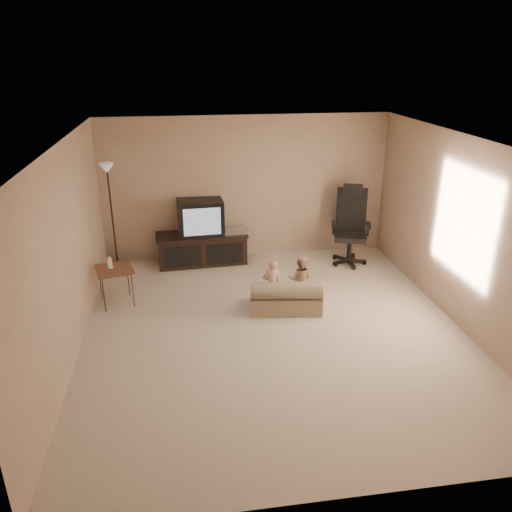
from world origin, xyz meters
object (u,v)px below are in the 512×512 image
(office_chair, at_px, (350,236))
(side_table, at_px, (114,270))
(child_sofa, at_px, (286,298))
(floor_lamp, at_px, (110,193))
(toddler_right, at_px, (300,279))
(tv_stand, at_px, (202,237))
(toddler_left, at_px, (272,284))

(office_chair, distance_m, side_table, 4.02)
(child_sofa, bearing_deg, floor_lamp, 149.63)
(child_sofa, height_order, toddler_right, toddler_right)
(tv_stand, xyz_separation_m, side_table, (-1.33, -1.36, 0.07))
(office_chair, distance_m, floor_lamp, 4.14)
(tv_stand, height_order, toddler_right, tv_stand)
(tv_stand, relative_size, side_table, 2.13)
(side_table, distance_m, child_sofa, 2.52)
(office_chair, height_order, toddler_left, office_chair)
(child_sofa, relative_size, toddler_right, 1.47)
(tv_stand, relative_size, toddler_right, 2.20)
(floor_lamp, distance_m, child_sofa, 3.44)
(tv_stand, relative_size, floor_lamp, 0.90)
(child_sofa, distance_m, toddler_left, 0.28)
(side_table, bearing_deg, office_chair, 14.56)
(child_sofa, xyz_separation_m, toddler_right, (0.26, 0.23, 0.17))
(office_chair, relative_size, side_table, 1.79)
(side_table, xyz_separation_m, toddler_left, (2.24, -0.48, -0.17))
(floor_lamp, xyz_separation_m, toddler_right, (2.83, -1.78, -0.95))
(floor_lamp, relative_size, child_sofa, 1.67)
(toddler_right, bearing_deg, floor_lamp, -12.35)
(tv_stand, xyz_separation_m, child_sofa, (1.09, -1.95, -0.27))
(side_table, bearing_deg, tv_stand, 45.47)
(tv_stand, height_order, office_chair, office_chair)
(side_table, height_order, child_sofa, side_table)
(side_table, relative_size, floor_lamp, 0.42)
(child_sofa, xyz_separation_m, toddler_left, (-0.19, 0.11, 0.18))
(tv_stand, distance_m, side_table, 1.90)
(office_chair, bearing_deg, floor_lamp, -168.70)
(child_sofa, bearing_deg, side_table, 173.90)
(office_chair, relative_size, toddler_left, 1.80)
(toddler_right, bearing_deg, side_table, 12.09)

